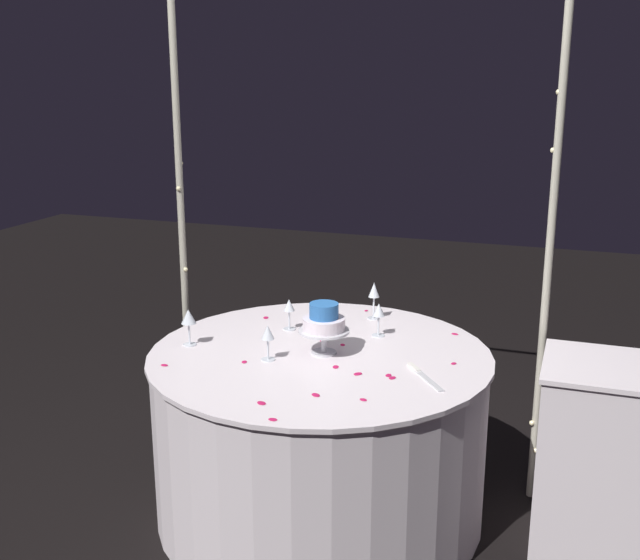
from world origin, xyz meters
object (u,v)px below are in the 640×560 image
Objects in this scene: wine_glass_0 at (268,335)px; side_table at (598,455)px; decorative_arch at (352,162)px; tiered_cake at (324,322)px; wine_glass_2 at (289,308)px; cake_knife at (423,375)px; wine_glass_1 at (379,312)px; wine_glass_4 at (374,292)px; main_table at (320,433)px; wine_glass_3 at (189,318)px.

side_table is at bearing 12.96° from wine_glass_0.
wine_glass_0 is at bearing -106.60° from decorative_arch.
wine_glass_2 is (-0.26, 0.25, -0.03)m from tiered_cake.
wine_glass_0 is 0.41m from wine_glass_2.
wine_glass_0 is at bearing -176.71° from cake_knife.
decorative_arch is 3.05× the size of side_table.
decorative_arch is at bearing 92.37° from tiered_cake.
wine_glass_0 is (-1.35, -0.31, 0.48)m from side_table.
wine_glass_1 is 0.85× the size of wine_glass_4.
wine_glass_0 is 0.62× the size of cake_knife.
wine_glass_3 is at bearing -170.09° from main_table.
wine_glass_3 reaches higher than wine_glass_2.
tiered_cake reaches higher than cake_knife.
cake_knife is (0.72, -0.36, -0.10)m from wine_glass_2.
wine_glass_1 is at bearing 6.70° from wine_glass_2.
wine_glass_0 is 0.84× the size of wine_glass_4.
wine_glass_1 is at bearing 27.43° from wine_glass_3.
main_table is 0.75m from wine_glass_4.
wine_glass_0 is at bearing -111.36° from wine_glass_4.
wine_glass_3 reaches higher than side_table.
tiered_cake reaches higher than wine_glass_3.
wine_glass_2 is at bearing -140.56° from decorative_arch.
wine_glass_0 reaches higher than main_table.
wine_glass_2 is at bearing 136.02° from tiered_cake.
wine_glass_4 is at bearing 45.28° from decorative_arch.
main_table is at bearing -99.85° from wine_glass_4.
decorative_arch is at bearing 166.20° from side_table.
wine_glass_4 is at bearing 160.58° from side_table.
decorative_arch reaches higher than tiered_cake.
wine_glass_3 is at bearing -136.60° from wine_glass_4.
side_table is 1.27m from tiered_cake.
wine_glass_4 is 0.74× the size of cake_knife.
wine_glass_1 is at bearing 61.51° from tiered_cake.
main_table is 9.64× the size of wine_glass_0.
tiered_cake reaches higher than wine_glass_0.
decorative_arch is 1.64× the size of main_table.
decorative_arch is 1.24m from main_table.
main_table is 6.61× the size of tiered_cake.
tiered_cake is 1.45× the size of wine_glass_1.
tiered_cake is 0.61m from wine_glass_3.
main_table is at bearing 166.09° from cake_knife.
cake_knife is at bearing -26.86° from wine_glass_2.
wine_glass_1 is at bearing 51.40° from wine_glass_0.
wine_glass_1 is 1.05× the size of wine_glass_2.
wine_glass_0 is at bearing -7.71° from wine_glass_3.
wine_glass_1 is 0.94× the size of wine_glass_3.
wine_glass_3 reaches higher than cake_knife.
wine_glass_2 is 0.81× the size of wine_glass_4.
cake_knife is (0.38, -0.65, -0.13)m from wine_glass_4.
wine_glass_0 is at bearing -167.04° from side_table.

